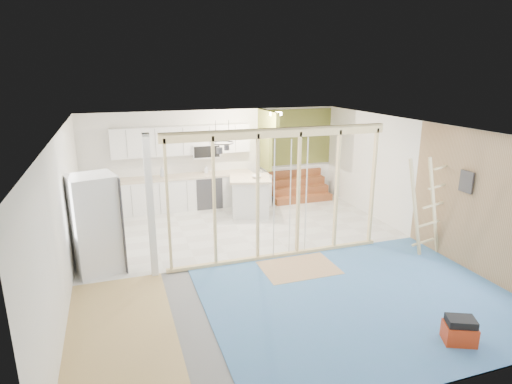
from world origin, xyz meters
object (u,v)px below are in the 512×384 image
object	(u,v)px
island	(250,196)
toolbox	(460,331)
ladder	(427,207)
fridge	(96,224)

from	to	relation	value
island	toolbox	world-z (taller)	island
island	toolbox	size ratio (longest dim) A/B	2.49
ladder	fridge	bearing A→B (deg)	172.90
island	ladder	xyz separation A→B (m)	(2.52, -3.52, 0.53)
island	fridge	bearing A→B (deg)	-133.79
fridge	island	xyz separation A→B (m)	(3.65, 2.17, -0.42)
island	toolbox	bearing A→B (deg)	-64.99
fridge	island	world-z (taller)	fridge
toolbox	ladder	world-z (taller)	ladder
fridge	ladder	world-z (taller)	ladder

